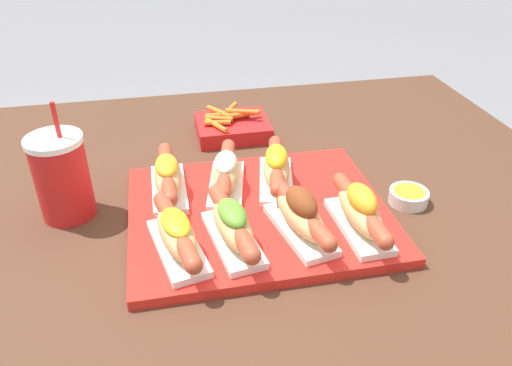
{
  "coord_description": "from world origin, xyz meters",
  "views": [
    {
      "loc": [
        -0.13,
        -0.78,
        1.21
      ],
      "look_at": [
        0.02,
        -0.07,
        0.75
      ],
      "focal_mm": 35.0,
      "sensor_mm": 36.0,
      "label": 1
    }
  ],
  "objects_px": {
    "hot_dog_3": "(360,211)",
    "drink_cup": "(62,177)",
    "hot_dog_6": "(276,168)",
    "hot_dog_5": "(226,172)",
    "hot_dog_0": "(177,234)",
    "fries_basket": "(232,127)",
    "hot_dog_1": "(233,225)",
    "sauce_bowl": "(409,196)",
    "hot_dog_2": "(301,215)",
    "hot_dog_4": "(168,176)",
    "serving_tray": "(258,213)"
  },
  "relations": [
    {
      "from": "serving_tray",
      "to": "hot_dog_3",
      "type": "xyz_separation_m",
      "value": [
        0.15,
        -0.09,
        0.04
      ]
    },
    {
      "from": "hot_dog_2",
      "to": "hot_dog_6",
      "type": "xyz_separation_m",
      "value": [
        -0.0,
        0.15,
        -0.0
      ]
    },
    {
      "from": "hot_dog_0",
      "to": "hot_dog_5",
      "type": "height_order",
      "value": "hot_dog_5"
    },
    {
      "from": "hot_dog_0",
      "to": "hot_dog_4",
      "type": "bearing_deg",
      "value": 91.34
    },
    {
      "from": "hot_dog_5",
      "to": "sauce_bowl",
      "type": "xyz_separation_m",
      "value": [
        0.32,
        -0.09,
        -0.04
      ]
    },
    {
      "from": "hot_dog_1",
      "to": "hot_dog_2",
      "type": "bearing_deg",
      "value": 1.49
    },
    {
      "from": "hot_dog_2",
      "to": "hot_dog_6",
      "type": "distance_m",
      "value": 0.15
    },
    {
      "from": "hot_dog_0",
      "to": "fries_basket",
      "type": "height_order",
      "value": "hot_dog_0"
    },
    {
      "from": "hot_dog_3",
      "to": "fries_basket",
      "type": "height_order",
      "value": "hot_dog_3"
    },
    {
      "from": "fries_basket",
      "to": "hot_dog_2",
      "type": "bearing_deg",
      "value": -83.81
    },
    {
      "from": "hot_dog_6",
      "to": "hot_dog_1",
      "type": "bearing_deg",
      "value": -124.43
    },
    {
      "from": "hot_dog_6",
      "to": "drink_cup",
      "type": "bearing_deg",
      "value": 179.4
    },
    {
      "from": "hot_dog_4",
      "to": "hot_dog_3",
      "type": "bearing_deg",
      "value": -30.48
    },
    {
      "from": "drink_cup",
      "to": "fries_basket",
      "type": "relative_size",
      "value": 1.3
    },
    {
      "from": "serving_tray",
      "to": "hot_dog_0",
      "type": "distance_m",
      "value": 0.17
    },
    {
      "from": "hot_dog_0",
      "to": "hot_dog_3",
      "type": "relative_size",
      "value": 0.98
    },
    {
      "from": "drink_cup",
      "to": "hot_dog_0",
      "type": "bearing_deg",
      "value": -42.35
    },
    {
      "from": "hot_dog_2",
      "to": "drink_cup",
      "type": "height_order",
      "value": "drink_cup"
    },
    {
      "from": "hot_dog_5",
      "to": "hot_dog_6",
      "type": "height_order",
      "value": "hot_dog_6"
    },
    {
      "from": "sauce_bowl",
      "to": "drink_cup",
      "type": "distance_m",
      "value": 0.61
    },
    {
      "from": "hot_dog_2",
      "to": "hot_dog_6",
      "type": "bearing_deg",
      "value": 91.1
    },
    {
      "from": "hot_dog_2",
      "to": "drink_cup",
      "type": "xyz_separation_m",
      "value": [
        -0.38,
        0.16,
        0.02
      ]
    },
    {
      "from": "serving_tray",
      "to": "hot_dog_1",
      "type": "height_order",
      "value": "hot_dog_1"
    },
    {
      "from": "hot_dog_2",
      "to": "sauce_bowl",
      "type": "xyz_separation_m",
      "value": [
        0.22,
        0.07,
        -0.04
      ]
    },
    {
      "from": "hot_dog_2",
      "to": "hot_dog_1",
      "type": "bearing_deg",
      "value": -178.51
    },
    {
      "from": "hot_dog_3",
      "to": "fries_basket",
      "type": "distance_m",
      "value": 0.44
    },
    {
      "from": "hot_dog_2",
      "to": "hot_dog_4",
      "type": "xyz_separation_m",
      "value": [
        -0.2,
        0.16,
        -0.0
      ]
    },
    {
      "from": "hot_dog_3",
      "to": "drink_cup",
      "type": "relative_size",
      "value": 0.96
    },
    {
      "from": "fries_basket",
      "to": "sauce_bowl",
      "type": "bearing_deg",
      "value": -51.55
    },
    {
      "from": "hot_dog_0",
      "to": "hot_dog_5",
      "type": "xyz_separation_m",
      "value": [
        0.1,
        0.16,
        0.0
      ]
    },
    {
      "from": "hot_dog_4",
      "to": "hot_dog_1",
      "type": "bearing_deg",
      "value": -61.72
    },
    {
      "from": "drink_cup",
      "to": "hot_dog_2",
      "type": "bearing_deg",
      "value": -22.71
    },
    {
      "from": "hot_dog_0",
      "to": "sauce_bowl",
      "type": "xyz_separation_m",
      "value": [
        0.42,
        0.08,
        -0.04
      ]
    },
    {
      "from": "hot_dog_0",
      "to": "hot_dog_1",
      "type": "height_order",
      "value": "hot_dog_1"
    },
    {
      "from": "hot_dog_6",
      "to": "drink_cup",
      "type": "height_order",
      "value": "drink_cup"
    },
    {
      "from": "hot_dog_4",
      "to": "hot_dog_6",
      "type": "distance_m",
      "value": 0.2
    },
    {
      "from": "sauce_bowl",
      "to": "serving_tray",
      "type": "bearing_deg",
      "value": 177.8
    },
    {
      "from": "hot_dog_1",
      "to": "sauce_bowl",
      "type": "relative_size",
      "value": 2.83
    },
    {
      "from": "hot_dog_4",
      "to": "sauce_bowl",
      "type": "distance_m",
      "value": 0.44
    },
    {
      "from": "hot_dog_2",
      "to": "fries_basket",
      "type": "xyz_separation_m",
      "value": [
        -0.04,
        0.41,
        -0.03
      ]
    },
    {
      "from": "drink_cup",
      "to": "fries_basket",
      "type": "distance_m",
      "value": 0.42
    },
    {
      "from": "serving_tray",
      "to": "hot_dog_5",
      "type": "height_order",
      "value": "hot_dog_5"
    },
    {
      "from": "hot_dog_3",
      "to": "hot_dog_4",
      "type": "distance_m",
      "value": 0.34
    },
    {
      "from": "hot_dog_3",
      "to": "hot_dog_6",
      "type": "xyz_separation_m",
      "value": [
        -0.1,
        0.16,
        -0.0
      ]
    },
    {
      "from": "hot_dog_2",
      "to": "sauce_bowl",
      "type": "distance_m",
      "value": 0.24
    },
    {
      "from": "hot_dog_2",
      "to": "hot_dog_5",
      "type": "xyz_separation_m",
      "value": [
        -0.1,
        0.16,
        -0.0
      ]
    },
    {
      "from": "drink_cup",
      "to": "fries_basket",
      "type": "height_order",
      "value": "drink_cup"
    },
    {
      "from": "drink_cup",
      "to": "hot_dog_1",
      "type": "bearing_deg",
      "value": -31.06
    },
    {
      "from": "fries_basket",
      "to": "hot_dog_4",
      "type": "bearing_deg",
      "value": -122.67
    },
    {
      "from": "hot_dog_2",
      "to": "hot_dog_3",
      "type": "distance_m",
      "value": 0.1
    }
  ]
}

